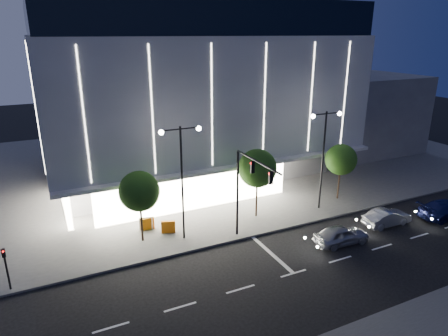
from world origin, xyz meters
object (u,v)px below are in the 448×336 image
at_px(tree_mid, 257,170).
at_px(car_third, 448,209).
at_px(barrier_b, 146,223).
at_px(street_lamp_west, 182,167).
at_px(street_lamp_east, 324,146).
at_px(barrier_a, 147,224).
at_px(car_second, 387,217).
at_px(barrier_c, 168,227).
at_px(tree_left, 140,193).
at_px(tree_right, 341,161).
at_px(car_lead, 341,235).
at_px(traffic_mast, 247,182).
at_px(ped_signal_far, 6,265).

relative_size(tree_mid, car_third, 1.13).
height_order(tree_mid, barrier_b, tree_mid).
bearing_deg(car_third, street_lamp_west, 81.84).
relative_size(street_lamp_east, barrier_a, 8.18).
bearing_deg(car_third, car_second, 85.81).
height_order(car_second, barrier_c, car_second).
distance_m(street_lamp_east, tree_mid, 6.27).
xyz_separation_m(tree_left, tree_right, (19.00, -0.00, -0.15)).
bearing_deg(tree_right, car_lead, -129.08).
relative_size(street_lamp_east, tree_right, 1.63).
xyz_separation_m(tree_left, barrier_b, (0.72, 1.68, -3.38)).
relative_size(car_third, barrier_c, 4.94).
relative_size(tree_mid, car_lead, 1.42).
height_order(tree_left, tree_right, tree_left).
bearing_deg(barrier_a, traffic_mast, -37.00).
distance_m(tree_left, tree_right, 19.00).
bearing_deg(street_lamp_east, car_lead, -113.23).
relative_size(car_lead, barrier_c, 3.93).
height_order(traffic_mast, ped_signal_far, traffic_mast).
relative_size(traffic_mast, ped_signal_far, 2.36).
distance_m(street_lamp_west, barrier_a, 6.30).
bearing_deg(car_third, tree_mid, 71.79).
xyz_separation_m(tree_left, car_third, (24.91, -7.21, -3.24)).
distance_m(street_lamp_east, car_lead, 8.14).
distance_m(car_lead, barrier_a, 15.21).
relative_size(traffic_mast, street_lamp_east, 0.79).
distance_m(tree_left, barrier_a, 3.82).
relative_size(tree_right, car_second, 1.30).
xyz_separation_m(car_second, barrier_c, (-16.92, 6.30, -0.05)).
bearing_deg(tree_left, car_third, -16.14).
relative_size(street_lamp_east, car_lead, 2.08).
xyz_separation_m(ped_signal_far, barrier_c, (11.17, 2.84, -1.24)).
bearing_deg(car_lead, barrier_c, 61.49).
bearing_deg(tree_mid, tree_left, -180.00).
xyz_separation_m(tree_left, tree_mid, (10.00, 0.00, 0.30)).
xyz_separation_m(street_lamp_east, tree_left, (-15.97, 1.02, -1.92)).
xyz_separation_m(street_lamp_west, car_lead, (10.54, -5.74, -5.22)).
height_order(car_third, barrier_b, car_third).
distance_m(street_lamp_east, car_second, 7.86).
bearing_deg(tree_right, tree_left, 180.00).
distance_m(ped_signal_far, car_third, 34.27).
bearing_deg(car_second, street_lamp_west, 73.75).
relative_size(ped_signal_far, car_lead, 0.69).
xyz_separation_m(traffic_mast, barrier_b, (-6.25, 5.36, -4.38)).
relative_size(street_lamp_west, car_third, 1.66).
relative_size(ped_signal_far, tree_left, 0.52).
relative_size(street_lamp_west, barrier_b, 8.18).
height_order(traffic_mast, car_lead, traffic_mast).
relative_size(traffic_mast, barrier_c, 6.43).
distance_m(tree_mid, barrier_c, 8.69).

